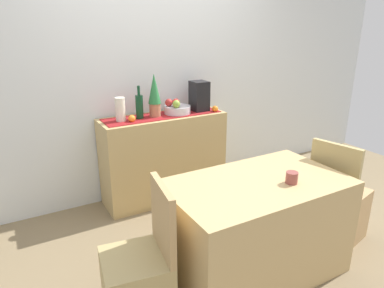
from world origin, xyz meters
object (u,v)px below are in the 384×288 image
at_px(wine_bottle, 139,106).
at_px(dining_table, 255,227).
at_px(sideboard_console, 164,157).
at_px(ceramic_vase, 120,110).
at_px(coffee_cup, 292,178).
at_px(chair_by_corner, 337,209).
at_px(coffee_maker, 199,96).
at_px(fruit_bowl, 177,110).
at_px(potted_plant, 154,94).
at_px(chair_near_window, 139,282).

relative_size(wine_bottle, dining_table, 0.25).
height_order(sideboard_console, ceramic_vase, ceramic_vase).
height_order(wine_bottle, coffee_cup, wine_bottle).
bearing_deg(ceramic_vase, sideboard_console, 0.00).
distance_m(coffee_cup, chair_by_corner, 0.89).
bearing_deg(coffee_maker, dining_table, -104.26).
relative_size(fruit_bowl, potted_plant, 0.63).
relative_size(wine_bottle, coffee_cup, 3.91).
xyz_separation_m(wine_bottle, dining_table, (0.31, -1.41, -0.65)).
height_order(coffee_maker, potted_plant, potted_plant).
bearing_deg(fruit_bowl, ceramic_vase, 180.00).
bearing_deg(sideboard_console, dining_table, -87.38).
bearing_deg(ceramic_vase, chair_by_corner, -45.22).
bearing_deg(dining_table, wine_bottle, 102.38).
xyz_separation_m(fruit_bowl, coffee_maker, (0.26, 0.00, 0.11)).
xyz_separation_m(sideboard_console, chair_near_window, (-0.84, -1.41, -0.18)).
xyz_separation_m(sideboard_console, ceramic_vase, (-0.43, 0.00, 0.56)).
height_order(chair_near_window, chair_by_corner, same).
height_order(coffee_cup, chair_by_corner, chair_by_corner).
relative_size(sideboard_console, chair_by_corner, 1.41).
xyz_separation_m(sideboard_console, fruit_bowl, (0.16, 0.00, 0.49)).
distance_m(sideboard_console, chair_near_window, 1.65).
xyz_separation_m(wine_bottle, chair_near_window, (-0.59, -1.41, -0.76)).
xyz_separation_m(wine_bottle, coffee_maker, (0.67, -0.00, 0.03)).
bearing_deg(coffee_maker, coffee_cup, -96.49).
relative_size(sideboard_console, coffee_maker, 4.08).
distance_m(ceramic_vase, coffee_cup, 1.70).
relative_size(fruit_bowl, coffee_cup, 3.27).
bearing_deg(dining_table, coffee_cup, -36.61).
height_order(coffee_maker, chair_near_window, coffee_maker).
distance_m(ceramic_vase, dining_table, 1.63).
xyz_separation_m(fruit_bowl, chair_by_corner, (0.80, -1.41, -0.68)).
height_order(sideboard_console, coffee_cup, sideboard_console).
bearing_deg(fruit_bowl, chair_by_corner, -60.42).
bearing_deg(potted_plant, chair_by_corner, -53.36).
relative_size(fruit_bowl, chair_by_corner, 0.30).
bearing_deg(sideboard_console, wine_bottle, 180.00).
height_order(fruit_bowl, coffee_cup, fruit_bowl).
distance_m(fruit_bowl, coffee_cup, 1.55).
distance_m(wine_bottle, ceramic_vase, 0.19).
distance_m(coffee_maker, ceramic_vase, 0.86).
bearing_deg(coffee_maker, potted_plant, 180.00).
bearing_deg(wine_bottle, sideboard_console, -0.00).
height_order(ceramic_vase, coffee_cup, ceramic_vase).
xyz_separation_m(sideboard_console, dining_table, (0.06, -1.41, -0.08)).
bearing_deg(fruit_bowl, coffee_cup, -86.96).
bearing_deg(chair_near_window, sideboard_console, 59.32).
height_order(sideboard_console, potted_plant, potted_plant).
height_order(fruit_bowl, coffee_maker, coffee_maker).
bearing_deg(coffee_maker, wine_bottle, 180.00).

